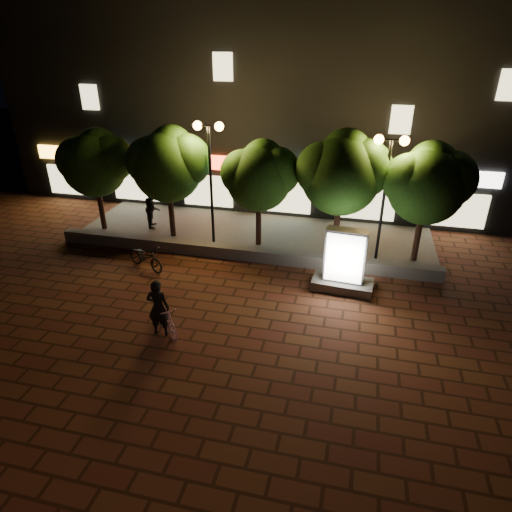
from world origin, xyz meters
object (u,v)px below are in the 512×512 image
(scooter_pink, at_px, (165,318))
(scooter_parked, at_px, (146,257))
(tree_right, at_px, (343,171))
(tree_left, at_px, (169,162))
(tree_far_left, at_px, (95,161))
(street_lamp_left, at_px, (210,153))
(rider, at_px, (158,308))
(tree_mid, at_px, (260,174))
(pedestrian, at_px, (153,208))
(tree_far_right, at_px, (429,181))
(street_lamp_right, at_px, (388,167))
(ad_kiosk, at_px, (344,266))

(scooter_pink, xyz_separation_m, scooter_parked, (-2.47, 3.71, -0.02))
(tree_right, xyz_separation_m, scooter_parked, (-7.18, -3.16, -3.07))
(tree_left, relative_size, scooter_pink, 2.82)
(tree_far_left, xyz_separation_m, street_lamp_left, (5.45, -0.26, 0.74))
(tree_far_left, relative_size, rider, 2.43)
(tree_mid, relative_size, pedestrian, 2.43)
(tree_far_right, height_order, street_lamp_right, street_lamp_right)
(tree_left, relative_size, ad_kiosk, 2.09)
(tree_far_left, bearing_deg, tree_far_right, 0.00)
(tree_right, relative_size, ad_kiosk, 2.17)
(tree_left, xyz_separation_m, street_lamp_right, (8.95, -0.26, 0.45))
(tree_far_right, relative_size, rider, 2.50)
(scooter_pink, bearing_deg, ad_kiosk, -9.17)
(rider, bearing_deg, tree_right, -129.18)
(ad_kiosk, relative_size, rider, 1.23)
(street_lamp_right, bearing_deg, scooter_pink, -133.88)
(tree_far_right, xyz_separation_m, rider, (-8.03, -6.99, -2.42))
(tree_far_left, relative_size, tree_left, 0.95)
(tree_mid, bearing_deg, street_lamp_right, -3.04)
(scooter_parked, bearing_deg, tree_mid, -26.51)
(street_lamp_left, distance_m, scooter_parked, 4.92)
(rider, bearing_deg, pedestrian, -68.17)
(street_lamp_left, relative_size, street_lamp_right, 1.04)
(tree_far_left, xyz_separation_m, ad_kiosk, (11.26, -2.94, -2.35))
(tree_left, bearing_deg, tree_right, 0.00)
(street_lamp_left, bearing_deg, tree_far_right, 1.76)
(street_lamp_right, distance_m, scooter_parked, 9.89)
(street_lamp_left, distance_m, pedestrian, 4.60)
(tree_mid, distance_m, tree_right, 3.32)
(tree_left, relative_size, street_lamp_left, 0.94)
(tree_left, bearing_deg, ad_kiosk, -20.80)
(street_lamp_right, bearing_deg, street_lamp_left, 180.00)
(ad_kiosk, bearing_deg, tree_far_right, 47.00)
(tree_far_right, xyz_separation_m, street_lamp_right, (-1.55, -0.26, 0.53))
(rider, bearing_deg, street_lamp_right, -138.43)
(tree_far_left, relative_size, street_lamp_left, 0.89)
(scooter_pink, relative_size, scooter_parked, 0.92)
(rider, bearing_deg, tree_far_left, -54.04)
(tree_right, bearing_deg, scooter_parked, -156.27)
(scooter_pink, distance_m, rider, 0.47)
(tree_mid, xyz_separation_m, rider, (-1.53, -6.99, -2.26))
(tree_left, bearing_deg, street_lamp_left, -7.70)
(rider, height_order, pedestrian, pedestrian)
(street_lamp_left, relative_size, pedestrian, 2.80)
(ad_kiosk, distance_m, rider, 6.66)
(tree_left, bearing_deg, rider, -70.58)
(street_lamp_left, bearing_deg, scooter_pink, -84.40)
(tree_left, xyz_separation_m, tree_mid, (4.00, -0.00, -0.23))
(tree_right, distance_m, scooter_pink, 8.87)
(street_lamp_left, bearing_deg, street_lamp_right, 0.00)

